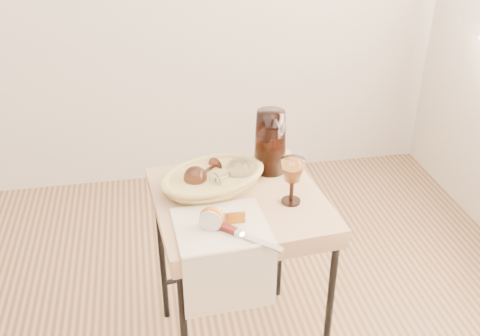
{
  "coord_description": "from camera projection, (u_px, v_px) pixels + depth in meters",
  "views": [
    {
      "loc": [
        0.14,
        -1.11,
        1.68
      ],
      "look_at": [
        0.42,
        0.39,
        0.82
      ],
      "focal_mm": 41.17,
      "sensor_mm": 36.0,
      "label": 1
    }
  ],
  "objects": [
    {
      "name": "tea_towel",
      "position": [
        221.0,
        226.0,
        1.67
      ],
      "size": [
        0.29,
        0.27,
        0.01
      ],
      "primitive_type": "cube",
      "rotation": [
        0.0,
        0.0,
        0.06
      ],
      "color": "#FAE5BE",
      "rests_on": "side_table"
    },
    {
      "name": "apple_wedge",
      "position": [
        232.0,
        215.0,
        1.68
      ],
      "size": [
        0.06,
        0.03,
        0.04
      ],
      "primitive_type": "cube",
      "rotation": [
        0.0,
        0.0,
        -0.03
      ],
      "color": "beige",
      "rests_on": "tea_towel"
    },
    {
      "name": "goblet_lying_a",
      "position": [
        204.0,
        172.0,
        1.86
      ],
      "size": [
        0.15,
        0.15,
        0.08
      ],
      "primitive_type": null,
      "rotation": [
        0.0,
        0.0,
        3.89
      ],
      "color": "#512920",
      "rests_on": "bread_basket"
    },
    {
      "name": "apple_half",
      "position": [
        212.0,
        217.0,
        1.65
      ],
      "size": [
        0.08,
        0.06,
        0.07
      ],
      "primitive_type": "ellipsoid",
      "rotation": [
        0.0,
        0.0,
        -0.37
      ],
      "color": "#B41300",
      "rests_on": "tea_towel"
    },
    {
      "name": "goblet_lying_b",
      "position": [
        229.0,
        174.0,
        1.84
      ],
      "size": [
        0.16,
        0.15,
        0.09
      ],
      "primitive_type": null,
      "rotation": [
        0.0,
        0.0,
        0.56
      ],
      "color": "white",
      "rests_on": "bread_basket"
    },
    {
      "name": "bread_basket",
      "position": [
        213.0,
        180.0,
        1.86
      ],
      "size": [
        0.39,
        0.34,
        0.06
      ],
      "primitive_type": null,
      "rotation": [
        0.0,
        0.0,
        0.4
      ],
      "color": "olive",
      "rests_on": "side_table"
    },
    {
      "name": "table_knife",
      "position": [
        242.0,
        233.0,
        1.61
      ],
      "size": [
        0.2,
        0.19,
        0.02
      ],
      "primitive_type": null,
      "rotation": [
        0.0,
        0.0,
        -0.76
      ],
      "color": "silver",
      "rests_on": "tea_towel"
    },
    {
      "name": "side_table",
      "position": [
        239.0,
        278.0,
        1.99
      ],
      "size": [
        0.6,
        0.6,
        0.7
      ],
      "primitive_type": null,
      "rotation": [
        0.0,
        0.0,
        0.09
      ],
      "color": "#936943",
      "rests_on": "floor"
    },
    {
      "name": "wine_goblet",
      "position": [
        292.0,
        181.0,
        1.75
      ],
      "size": [
        0.1,
        0.1,
        0.16
      ],
      "primitive_type": null,
      "rotation": [
        0.0,
        0.0,
        -0.31
      ],
      "color": "white",
      "rests_on": "side_table"
    },
    {
      "name": "pitcher",
      "position": [
        270.0,
        141.0,
        1.92
      ],
      "size": [
        0.16,
        0.24,
        0.27
      ],
      "primitive_type": null,
      "rotation": [
        0.0,
        0.0,
        -0.01
      ],
      "color": "black",
      "rests_on": "side_table"
    }
  ]
}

